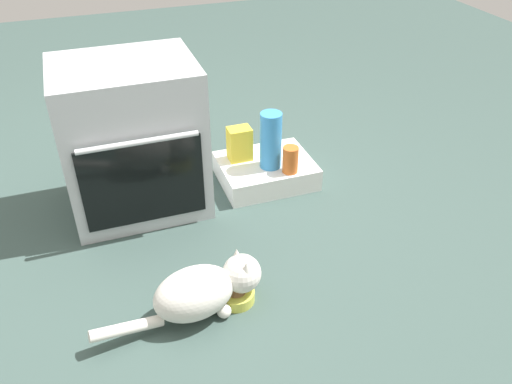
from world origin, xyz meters
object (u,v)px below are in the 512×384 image
Objects in this scene: food_bowl at (236,294)px; sauce_jar at (290,160)px; oven at (133,139)px; pantry_cabinet at (266,171)px; cat at (204,290)px; snack_bag at (240,144)px; water_bottle at (271,141)px.

sauce_jar is at bearing 52.64° from food_bowl.
oven is 0.73m from pantry_cabinet.
snack_bag is (0.43, 0.88, 0.09)m from cat.
pantry_cabinet is 0.98m from cat.
cat is at bearing -133.29° from sauce_jar.
sauce_jar is at bearing -45.56° from snack_bag.
snack_bag is at bearing 5.97° from oven.
oven reaches higher than sauce_jar.
water_bottle is (0.67, -0.07, -0.10)m from oven.
oven is at bearing 174.38° from water_bottle.
water_bottle reaches higher than cat.
snack_bag reaches higher than pantry_cabinet.
food_bowl is (0.25, -0.80, -0.34)m from oven.
water_bottle reaches higher than sauce_jar.
sauce_jar reaches higher than cat.
snack_bag is (-0.13, 0.12, -0.06)m from water_bottle.
pantry_cabinet is 0.89m from food_bowl.
oven reaches higher than cat.
pantry_cabinet is at bearing -1.29° from oven.
cat is 4.82× the size of sauce_jar.
food_bowl is 0.83m from sauce_jar.
snack_bag is (0.29, 0.86, 0.18)m from food_bowl.
snack_bag is at bearing 149.28° from pantry_cabinet.
pantry_cabinet is at bearing 62.16° from food_bowl.
oven is 0.90m from food_bowl.
pantry_cabinet is 0.72× the size of cat.
cat is 0.98m from snack_bag.
oven reaches higher than water_bottle.
pantry_cabinet is 0.22m from water_bottle.
sauce_jar is 0.78× the size of snack_bag.
water_bottle reaches higher than snack_bag.
oven is at bearing 178.71° from pantry_cabinet.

